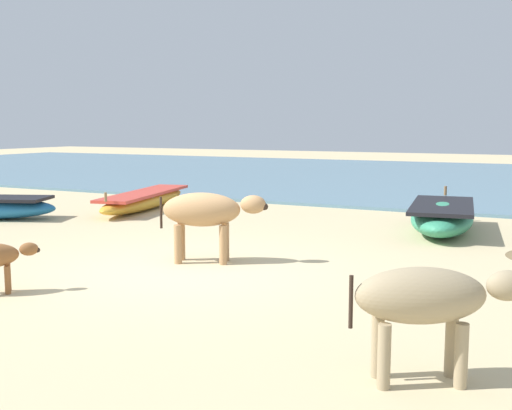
{
  "coord_description": "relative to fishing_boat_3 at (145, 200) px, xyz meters",
  "views": [
    {
      "loc": [
        4.78,
        -7.3,
        2.06
      ],
      "look_at": [
        -0.27,
        2.81,
        0.6
      ],
      "focal_mm": 43.19,
      "sensor_mm": 36.0,
      "label": 1
    }
  ],
  "objects": [
    {
      "name": "ground",
      "position": [
        4.5,
        -5.06,
        -0.23
      ],
      "size": [
        80.0,
        80.0,
        0.0
      ],
      "primitive_type": "plane",
      "color": "#CCB789"
    },
    {
      "name": "cow_adult_tan",
      "position": [
        4.5,
        -4.51,
        0.53
      ],
      "size": [
        1.59,
        0.91,
        1.06
      ],
      "rotation": [
        0.0,
        0.0,
        0.38
      ],
      "color": "tan",
      "rests_on": "ground"
    },
    {
      "name": "cow_second_adult_dun",
      "position": [
        8.37,
        -7.51,
        0.45
      ],
      "size": [
        1.38,
        0.93,
        0.95
      ],
      "rotation": [
        0.0,
        0.0,
        0.49
      ],
      "color": "tan",
      "rests_on": "ground"
    },
    {
      "name": "sea_water",
      "position": [
        4.5,
        12.27,
        -0.19
      ],
      "size": [
        60.0,
        20.0,
        0.08
      ],
      "primitive_type": "cube",
      "color": "slate",
      "rests_on": "ground"
    },
    {
      "name": "fishing_boat_3",
      "position": [
        0.0,
        0.0,
        0.0
      ],
      "size": [
        1.8,
        4.48,
        0.62
      ],
      "rotation": [
        0.0,
        0.0,
        4.93
      ],
      "color": "gold",
      "rests_on": "ground"
    },
    {
      "name": "fishing_boat_4",
      "position": [
        7.23,
        -0.19,
        0.07
      ],
      "size": [
        1.58,
        3.34,
        0.77
      ],
      "rotation": [
        0.0,
        0.0,
        1.71
      ],
      "color": "#338C66",
      "rests_on": "ground"
    }
  ]
}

